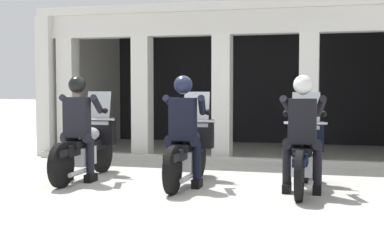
{
  "coord_description": "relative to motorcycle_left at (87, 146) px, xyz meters",
  "views": [
    {
      "loc": [
        2.11,
        -7.51,
        1.45
      ],
      "look_at": [
        0.0,
        0.38,
        0.95
      ],
      "focal_mm": 51.29,
      "sensor_mm": 36.0,
      "label": 1
    }
  ],
  "objects": [
    {
      "name": "ground_plane",
      "position": [
        1.66,
        2.76,
        -0.5
      ],
      "size": [
        80.0,
        80.0,
        0.0
      ],
      "primitive_type": "plane",
      "color": "#A8A59E"
    },
    {
      "name": "station_building",
      "position": [
        1.6,
        4.52,
        1.35
      ],
      "size": [
        7.64,
        4.07,
        3.01
      ],
      "color": "black",
      "rests_on": "ground"
    },
    {
      "name": "kerb_strip",
      "position": [
        1.6,
        2.09,
        -0.44
      ],
      "size": [
        7.14,
        0.24,
        0.12
      ],
      "primitive_type": "cube",
      "color": "#B7B5AD",
      "rests_on": "ground"
    },
    {
      "name": "motorcycle_left",
      "position": [
        0.0,
        0.0,
        0.0
      ],
      "size": [
        0.62,
        2.04,
        1.35
      ],
      "rotation": [
        0.0,
        0.0,
        -0.11
      ],
      "color": "black",
      "rests_on": "ground"
    },
    {
      "name": "police_officer_left",
      "position": [
        -0.0,
        -0.28,
        0.44
      ],
      "size": [
        0.63,
        0.61,
        1.58
      ],
      "rotation": [
        0.0,
        0.0,
        -0.11
      ],
      "color": "black",
      "rests_on": "ground"
    },
    {
      "name": "motorcycle_center",
      "position": [
        1.66,
        -0.04,
        0.0
      ],
      "size": [
        0.62,
        2.04,
        1.35
      ],
      "rotation": [
        0.0,
        0.0,
        -0.15
      ],
      "color": "black",
      "rests_on": "ground"
    },
    {
      "name": "police_officer_center",
      "position": [
        1.66,
        -0.33,
        0.44
      ],
      "size": [
        0.63,
        0.61,
        1.58
      ],
      "rotation": [
        0.0,
        0.0,
        -0.15
      ],
      "color": "black",
      "rests_on": "ground"
    },
    {
      "name": "motorcycle_right",
      "position": [
        3.31,
        -0.06,
        0.0
      ],
      "size": [
        0.62,
        2.04,
        1.35
      ],
      "rotation": [
        0.0,
        0.0,
        -0.26
      ],
      "color": "black",
      "rests_on": "ground"
    },
    {
      "name": "police_officer_right",
      "position": [
        3.31,
        -0.34,
        0.44
      ],
      "size": [
        0.63,
        0.61,
        1.58
      ],
      "rotation": [
        0.0,
        0.0,
        -0.26
      ],
      "color": "black",
      "rests_on": "ground"
    }
  ]
}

